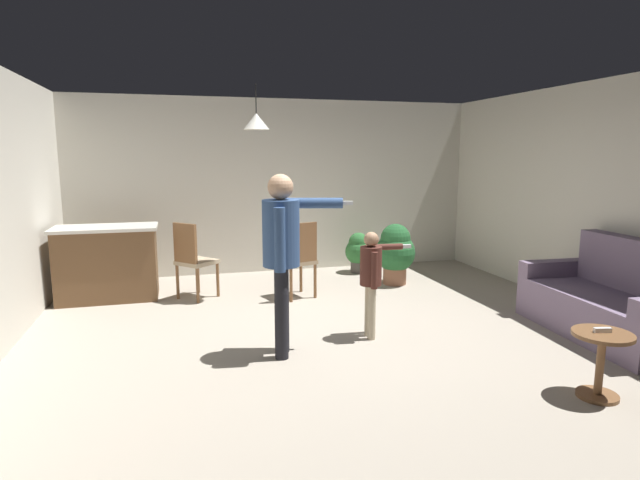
# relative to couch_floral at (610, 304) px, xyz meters

# --- Properties ---
(ground) EXTENTS (7.68, 7.68, 0.00)m
(ground) POSITION_rel_couch_floral_xyz_m (-2.69, 0.76, -0.33)
(ground) COLOR #9E9384
(wall_back) EXTENTS (6.40, 0.10, 2.70)m
(wall_back) POSITION_rel_couch_floral_xyz_m (-2.69, 3.96, 1.02)
(wall_back) COLOR silver
(wall_back) RESTS_ON ground
(wall_right) EXTENTS (0.10, 6.40, 2.70)m
(wall_right) POSITION_rel_couch_floral_xyz_m (0.51, 0.76, 1.02)
(wall_right) COLOR silver
(wall_right) RESTS_ON ground
(couch_floral) EXTENTS (0.95, 1.84, 1.00)m
(couch_floral) POSITION_rel_couch_floral_xyz_m (0.00, 0.00, 0.00)
(couch_floral) COLOR slate
(couch_floral) RESTS_ON ground
(kitchen_counter) EXTENTS (1.26, 0.66, 0.95)m
(kitchen_counter) POSITION_rel_couch_floral_xyz_m (-5.14, 2.81, 0.15)
(kitchen_counter) COLOR brown
(kitchen_counter) RESTS_ON ground
(side_table_by_couch) EXTENTS (0.44, 0.44, 0.52)m
(side_table_by_couch) POSITION_rel_couch_floral_xyz_m (-1.17, -1.11, -0.00)
(side_table_by_couch) COLOR brown
(side_table_by_couch) RESTS_ON ground
(person_adult) EXTENTS (0.86, 0.47, 1.68)m
(person_adult) POSITION_rel_couch_floral_xyz_m (-3.33, 0.37, 0.71)
(person_adult) COLOR black
(person_adult) RESTS_ON ground
(person_child) EXTENTS (0.58, 0.32, 1.09)m
(person_child) POSITION_rel_couch_floral_xyz_m (-2.38, 0.60, 0.35)
(person_child) COLOR tan
(person_child) RESTS_ON ground
(dining_chair_by_counter) EXTENTS (0.53, 0.53, 1.00)m
(dining_chair_by_counter) POSITION_rel_couch_floral_xyz_m (-2.76, 2.22, 0.21)
(dining_chair_by_counter) COLOR brown
(dining_chair_by_counter) RESTS_ON ground
(dining_chair_near_wall) EXTENTS (0.59, 0.59, 1.00)m
(dining_chair_near_wall) POSITION_rel_couch_floral_xyz_m (-4.08, 2.53, 0.21)
(dining_chair_near_wall) COLOR brown
(dining_chair_near_wall) RESTS_ON ground
(potted_plant_corner) EXTENTS (0.41, 0.41, 0.64)m
(potted_plant_corner) POSITION_rel_couch_floral_xyz_m (-1.52, 3.43, 0.02)
(potted_plant_corner) COLOR #4C4742
(potted_plant_corner) RESTS_ON ground
(potted_plant_by_wall) EXTENTS (0.57, 0.57, 0.87)m
(potted_plant_by_wall) POSITION_rel_couch_floral_xyz_m (-1.26, 2.59, 0.15)
(potted_plant_by_wall) COLOR brown
(potted_plant_by_wall) RESTS_ON ground
(spare_remote_on_table) EXTENTS (0.13, 0.06, 0.04)m
(spare_remote_on_table) POSITION_rel_couch_floral_xyz_m (-1.17, -1.10, 0.21)
(spare_remote_on_table) COLOR white
(spare_remote_on_table) RESTS_ON side_table_by_couch
(ceiling_light_pendant) EXTENTS (0.32, 0.32, 0.55)m
(ceiling_light_pendant) POSITION_rel_couch_floral_xyz_m (-3.26, 2.33, 1.92)
(ceiling_light_pendant) COLOR silver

